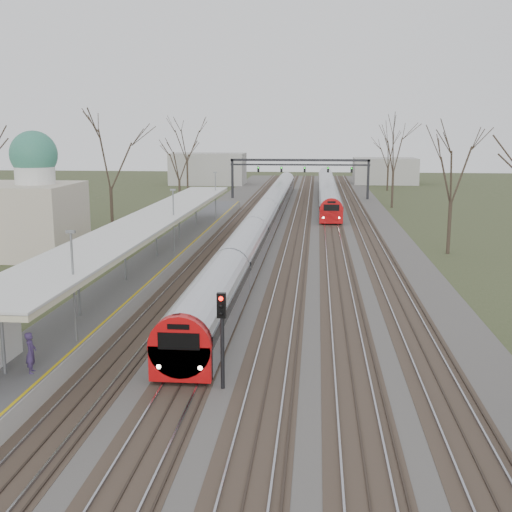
{
  "coord_description": "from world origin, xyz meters",
  "views": [
    {
      "loc": [
        2.88,
        -12.51,
        10.31
      ],
      "look_at": [
        -1.12,
        29.6,
        2.0
      ],
      "focal_mm": 45.0,
      "sensor_mm": 36.0,
      "label": 1
    }
  ],
  "objects_px": {
    "train_far": "(327,188)",
    "passenger": "(31,353)",
    "train_near": "(267,213)",
    "signal_post": "(222,326)"
  },
  "relations": [
    {
      "from": "passenger",
      "to": "signal_post",
      "type": "distance_m",
      "value": 7.48
    },
    {
      "from": "passenger",
      "to": "train_near",
      "type": "bearing_deg",
      "value": -21.48
    },
    {
      "from": "train_near",
      "to": "train_far",
      "type": "bearing_deg",
      "value": 77.17
    },
    {
      "from": "signal_post",
      "to": "train_far",
      "type": "bearing_deg",
      "value": 86.03
    },
    {
      "from": "train_near",
      "to": "passenger",
      "type": "distance_m",
      "value": 46.51
    },
    {
      "from": "train_far",
      "to": "signal_post",
      "type": "relative_size",
      "value": 14.69
    },
    {
      "from": "train_far",
      "to": "passenger",
      "type": "height_order",
      "value": "train_far"
    },
    {
      "from": "train_near",
      "to": "signal_post",
      "type": "height_order",
      "value": "signal_post"
    },
    {
      "from": "train_near",
      "to": "train_far",
      "type": "xyz_separation_m",
      "value": [
        7.0,
        30.75,
        0.0
      ]
    },
    {
      "from": "train_near",
      "to": "signal_post",
      "type": "distance_m",
      "value": 44.96
    }
  ]
}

